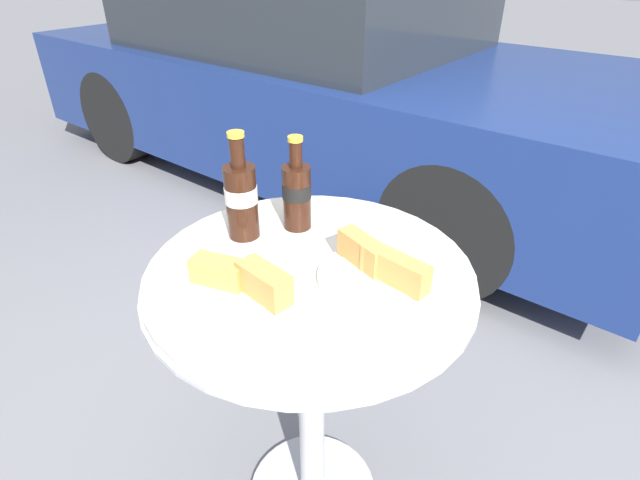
# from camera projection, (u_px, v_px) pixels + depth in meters

# --- Properties ---
(bistro_table) EXTENTS (0.68, 0.68, 0.77)m
(bistro_table) POSITION_uv_depth(u_px,v_px,m) (311.00, 331.00, 1.10)
(bistro_table) COLOR #B7B7BC
(bistro_table) RESTS_ON ground_plane
(cola_bottle_left) EXTENTS (0.07, 0.07, 0.24)m
(cola_bottle_left) POSITION_uv_depth(u_px,v_px,m) (241.00, 197.00, 1.07)
(cola_bottle_left) COLOR #33190F
(cola_bottle_left) RESTS_ON bistro_table
(cola_bottle_right) EXTENTS (0.07, 0.07, 0.22)m
(cola_bottle_right) POSITION_uv_depth(u_px,v_px,m) (297.00, 193.00, 1.11)
(cola_bottle_right) COLOR #33190F
(cola_bottle_right) RESTS_ON bistro_table
(lunch_plate_near) EXTENTS (0.22, 0.22, 0.07)m
(lunch_plate_near) POSITION_uv_depth(u_px,v_px,m) (377.00, 269.00, 0.96)
(lunch_plate_near) COLOR white
(lunch_plate_near) RESTS_ON bistro_table
(lunch_plate_far) EXTENTS (0.22, 0.22, 0.07)m
(lunch_plate_far) POSITION_uv_depth(u_px,v_px,m) (245.00, 284.00, 0.92)
(lunch_plate_far) COLOR white
(lunch_plate_far) RESTS_ON bistro_table
(parked_car) EXTENTS (3.97, 1.68, 1.22)m
(parked_car) POSITION_uv_depth(u_px,v_px,m) (323.00, 80.00, 3.12)
(parked_car) COLOR navy
(parked_car) RESTS_ON ground_plane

